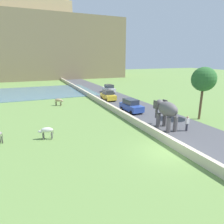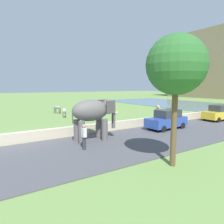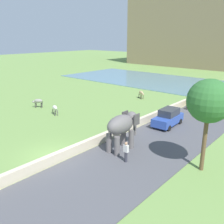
# 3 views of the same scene
# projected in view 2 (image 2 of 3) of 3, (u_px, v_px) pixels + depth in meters

# --- Properties ---
(ground_plane) EXTENTS (220.00, 220.00, 0.00)m
(ground_plane) POSITION_uv_depth(u_px,v_px,m) (19.00, 139.00, 15.07)
(ground_plane) COLOR #6B8E47
(barrier_wall) EXTENTS (0.40, 110.00, 0.79)m
(barrier_wall) POSITION_uv_depth(u_px,v_px,m) (188.00, 117.00, 23.72)
(barrier_wall) COLOR beige
(barrier_wall) RESTS_ON ground
(lake) EXTENTS (36.00, 18.00, 0.08)m
(lake) POSITION_uv_depth(u_px,v_px,m) (177.00, 104.00, 45.32)
(lake) COLOR slate
(lake) RESTS_ON ground
(elephant) EXTENTS (1.45, 3.47, 2.99)m
(elephant) POSITION_uv_depth(u_px,v_px,m) (93.00, 113.00, 14.35)
(elephant) COLOR #605B5B
(elephant) RESTS_ON ground
(person_beside_elephant) EXTENTS (0.36, 0.22, 1.63)m
(person_beside_elephant) POSITION_uv_depth(u_px,v_px,m) (84.00, 137.00, 12.39)
(person_beside_elephant) COLOR #33333D
(person_beside_elephant) RESTS_ON ground
(car_yellow) EXTENTS (1.90, 4.06, 1.80)m
(car_yellow) POSITION_uv_depth(u_px,v_px,m) (219.00, 113.00, 23.14)
(car_yellow) COLOR gold
(car_yellow) RESTS_ON ground
(car_blue) EXTENTS (1.95, 4.08, 1.80)m
(car_blue) POSITION_uv_depth(u_px,v_px,m) (167.00, 120.00, 18.53)
(car_blue) COLOR #2D4CA8
(car_blue) RESTS_ON ground
(cow_white) EXTENTS (1.42, 0.75, 1.15)m
(cow_white) POSITION_uv_depth(u_px,v_px,m) (64.00, 111.00, 25.46)
(cow_white) COLOR silver
(cow_white) RESTS_ON ground
(cow_grey) EXTENTS (1.31, 1.10, 1.15)m
(cow_grey) POSITION_uv_depth(u_px,v_px,m) (57.00, 108.00, 29.18)
(cow_grey) COLOR gray
(cow_grey) RESTS_ON ground
(cow_tan) EXTENTS (1.37, 0.98, 1.15)m
(cow_tan) POSITION_uv_depth(u_px,v_px,m) (158.00, 107.00, 30.06)
(cow_tan) COLOR tan
(cow_tan) RESTS_ON ground
(tree_near) EXTENTS (2.85, 2.85, 6.33)m
(tree_near) POSITION_uv_depth(u_px,v_px,m) (176.00, 66.00, 9.53)
(tree_near) COLOR brown
(tree_near) RESTS_ON ground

